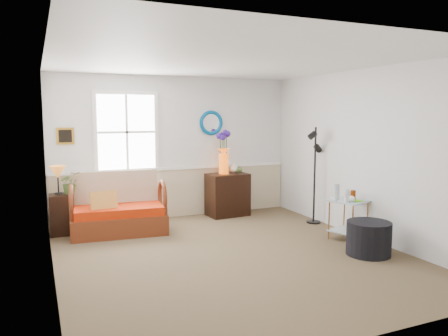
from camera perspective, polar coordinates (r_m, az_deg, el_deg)
name	(u,v)px	position (r m, az deg, el deg)	size (l,w,h in m)	color
floor	(231,255)	(6.08, 0.92, -11.29)	(4.50, 5.00, 0.01)	brown
ceiling	(231,61)	(5.81, 0.97, 13.86)	(4.50, 5.00, 0.01)	white
walls	(231,160)	(5.80, 0.95, 1.00)	(4.51, 5.01, 2.60)	silver
wainscot	(177,193)	(8.22, -6.22, -3.25)	(4.46, 0.02, 0.90)	#C9B591
chair_rail	(176,168)	(8.14, -6.24, 0.00)	(4.46, 0.04, 0.06)	white
window	(127,132)	(7.87, -12.60, 4.60)	(1.14, 0.06, 1.44)	white
picture	(65,136)	(7.76, -20.04, 3.94)	(0.28, 0.03, 0.28)	gold
mirror	(211,123)	(8.33, -1.71, 5.92)	(0.47, 0.47, 0.07)	#007DB9
loveseat	(118,204)	(7.24, -13.62, -4.54)	(1.48, 0.84, 0.97)	brown
throw_pillow	(104,204)	(7.08, -15.42, -4.56)	(0.41, 0.10, 0.41)	#CB6717
lamp_stand	(62,214)	(7.46, -20.43, -5.69)	(0.37, 0.37, 0.65)	black
table_lamp	(58,180)	(7.33, -20.86, -1.52)	(0.25, 0.25, 0.46)	orange
potted_plant	(70,185)	(7.41, -19.46, -2.10)	(0.32, 0.36, 0.28)	#45672C
cabinet	(228,195)	(8.27, 0.46, -3.50)	(0.75, 0.48, 0.80)	black
flower_vase	(224,153)	(8.15, -0.04, 2.01)	(0.23, 0.23, 0.79)	#EA580C
side_table	(348,220)	(6.97, 15.92, -6.54)	(0.48, 0.48, 0.61)	#BB7A34
tabletop_items	(346,192)	(6.89, 15.70, -3.02)	(0.42, 0.42, 0.25)	silver
floor_lamp	(315,175)	(7.79, 11.75, -0.96)	(0.24, 0.24, 1.69)	black
ottoman	(369,238)	(6.34, 18.37, -8.70)	(0.60, 0.60, 0.46)	black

